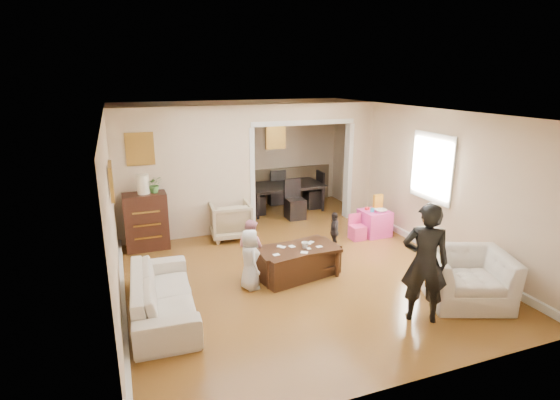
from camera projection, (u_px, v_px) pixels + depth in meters
name	position (u px, v px, depth m)	size (l,w,h in m)	color
floor	(284.00, 260.00, 7.80)	(7.00, 7.00, 0.00)	olive
partition_left	(186.00, 174.00, 8.60)	(2.75, 0.18, 2.60)	beige
partition_right	(358.00, 161.00, 9.90)	(0.55, 0.18, 2.60)	beige
partition_header	(302.00, 112.00, 9.13)	(2.22, 0.18, 0.35)	beige
window_pane	(433.00, 167.00, 7.94)	(0.03, 0.95, 1.10)	white
framed_art_partition	(140.00, 149.00, 8.08)	(0.45, 0.03, 0.55)	brown
framed_art_sofa_wall	(111.00, 181.00, 5.85)	(0.03, 0.55, 0.40)	brown
framed_art_alcove	(276.00, 137.00, 10.80)	(0.45, 0.03, 0.55)	brown
sofa	(163.00, 294.00, 5.94)	(2.04, 0.80, 0.60)	silver
armchair_back	(230.00, 220.00, 8.79)	(0.79, 0.81, 0.74)	tan
armchair_front	(467.00, 278.00, 6.28)	(1.13, 0.99, 0.74)	silver
dresser	(146.00, 221.00, 8.17)	(0.78, 0.44, 1.07)	#34180F
table_lamp	(143.00, 184.00, 7.97)	(0.22, 0.22, 0.36)	#FFF4CF
potted_plant	(154.00, 184.00, 8.05)	(0.28, 0.24, 0.31)	#3E6E30
coffee_table	(298.00, 262.00, 7.12)	(1.30, 0.65, 0.49)	#351D11
coffee_cup	(305.00, 245.00, 7.03)	(0.11, 0.11, 0.10)	silver
play_table	(374.00, 223.00, 8.95)	(0.54, 0.54, 0.52)	#FF43AE
cereal_box	(378.00, 202.00, 8.97)	(0.20, 0.07, 0.30)	yellow
cyan_cup	(372.00, 210.00, 8.79)	(0.08, 0.08, 0.08)	#28A7CA
toy_block	(367.00, 208.00, 8.94)	(0.08, 0.06, 0.05)	red
play_bowl	(381.00, 211.00, 8.78)	(0.23, 0.23, 0.06)	white
dining_table	(285.00, 198.00, 10.54)	(1.84, 1.02, 0.65)	black
adult_person	(425.00, 263.00, 5.68)	(0.60, 0.39, 1.63)	black
child_kneel_a	(250.00, 259.00, 6.63)	(0.46, 0.30, 0.95)	silver
child_kneel_b	(251.00, 248.00, 7.09)	(0.46, 0.36, 0.95)	pink
child_toddler	(334.00, 231.00, 8.11)	(0.44, 0.18, 0.75)	black
craft_papers	(298.00, 248.00, 7.05)	(0.87, 0.51, 0.00)	white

